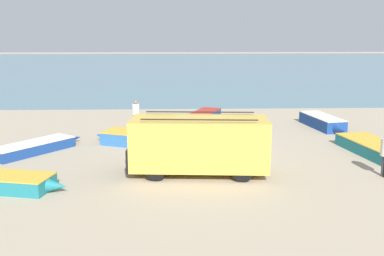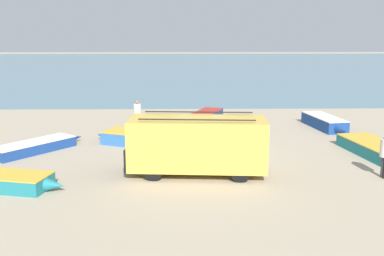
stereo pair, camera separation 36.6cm
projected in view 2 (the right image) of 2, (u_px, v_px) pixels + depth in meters
name	position (u px, v px, depth m)	size (l,w,h in m)	color
ground_plane	(204.00, 153.00, 20.69)	(200.00, 200.00, 0.00)	tan
sea_water	(190.00, 66.00, 71.50)	(120.00, 80.00, 0.01)	slate
parked_van	(197.00, 144.00, 17.50)	(5.51, 2.43, 2.36)	gold
fishing_rowboat_0	(326.00, 123.00, 25.87)	(1.83, 4.43, 0.69)	navy
fishing_rowboat_1	(372.00, 147.00, 20.63)	(2.28, 4.83, 0.56)	#1E757F
fishing_rowboat_2	(133.00, 137.00, 22.40)	(3.86, 2.62, 0.64)	#2D66AD
fishing_rowboat_3	(37.00, 146.00, 20.99)	(3.59, 4.20, 0.50)	navy
fishing_rowboat_4	(10.00, 181.00, 16.02)	(3.91, 2.00, 0.54)	#1E757F
fishing_rowboat_5	(201.00, 119.00, 26.89)	(2.91, 5.34, 0.67)	navy
fisherman_1	(137.00, 111.00, 26.01)	(0.42, 0.42, 1.61)	#38383D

